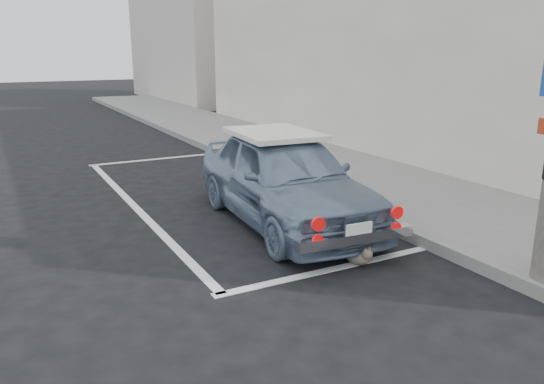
# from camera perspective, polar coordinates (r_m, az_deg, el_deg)

# --- Properties ---
(ground) EXTENTS (80.00, 80.00, 0.00)m
(ground) POSITION_cam_1_polar(r_m,az_deg,el_deg) (6.24, 0.47, -7.49)
(ground) COLOR black
(ground) RESTS_ON ground
(sidewalk) EXTENTS (2.80, 40.00, 0.15)m
(sidewalk) POSITION_cam_1_polar(r_m,az_deg,el_deg) (9.52, 11.69, 0.68)
(sidewalk) COLOR slate
(sidewalk) RESTS_ON ground
(building_far) EXTENTS (3.50, 10.00, 8.00)m
(building_far) POSITION_cam_1_polar(r_m,az_deg,el_deg) (26.71, -8.59, 18.39)
(building_far) COLOR beige
(building_far) RESTS_ON ground
(pline_rear) EXTENTS (3.00, 0.12, 0.01)m
(pline_rear) POSITION_cam_1_polar(r_m,az_deg,el_deg) (6.09, 6.93, -8.14)
(pline_rear) COLOR silver
(pline_rear) RESTS_ON ground
(pline_front) EXTENTS (3.00, 0.12, 0.01)m
(pline_front) POSITION_cam_1_polar(r_m,az_deg,el_deg) (12.24, -12.17, 3.49)
(pline_front) COLOR silver
(pline_front) RESTS_ON ground
(pline_side) EXTENTS (0.12, 7.00, 0.01)m
(pline_side) POSITION_cam_1_polar(r_m,az_deg,el_deg) (8.60, -14.53, -1.53)
(pline_side) COLOR silver
(pline_side) RESTS_ON ground
(retro_coupe) EXTENTS (1.81, 3.92, 1.30)m
(retro_coupe) POSITION_cam_1_polar(r_m,az_deg,el_deg) (7.42, 1.40, 1.55)
(retro_coupe) COLOR slate
(retro_coupe) RESTS_ON ground
(cat) EXTENTS (0.26, 0.49, 0.26)m
(cat) POSITION_cam_1_polar(r_m,az_deg,el_deg) (6.19, 9.29, -6.70)
(cat) COLOR #776B5B
(cat) RESTS_ON ground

